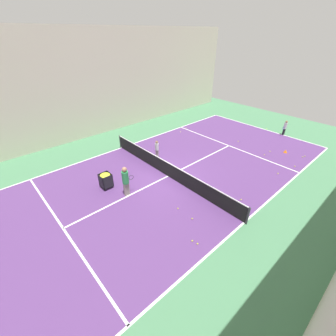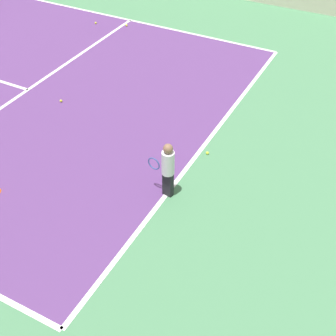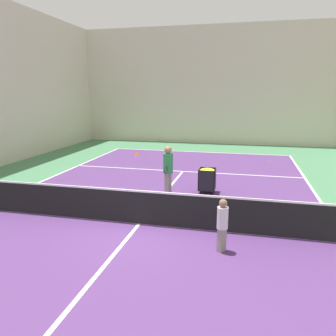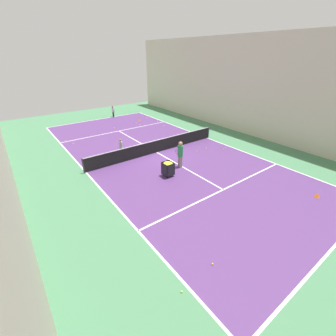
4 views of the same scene
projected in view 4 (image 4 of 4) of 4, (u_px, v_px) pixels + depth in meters
name	position (u px, v px, depth m)	size (l,w,h in m)	color
ground_plane	(157.00, 152.00, 17.07)	(35.19, 35.19, 0.00)	#477F56
court_playing_area	(157.00, 152.00, 17.07)	(10.81, 23.76, 0.00)	#563370
line_baseline_near	(98.00, 119.00, 25.53)	(10.81, 0.10, 0.00)	white
line_baseline_far	(331.00, 250.00, 8.60)	(10.81, 0.10, 0.00)	white
line_sideline_left	(207.00, 138.00, 19.94)	(0.10, 23.76, 0.00)	white
line_sideline_right	(86.00, 173.00, 14.19)	(0.10, 23.76, 0.00)	white
line_service_near	(119.00, 131.00, 21.72)	(10.81, 0.10, 0.00)	white
line_service_far	(223.00, 190.00, 12.41)	(10.81, 0.10, 0.00)	white
line_centre_service	(157.00, 152.00, 17.07)	(0.10, 13.07, 0.00)	white
hall_enclosure_left	(241.00, 86.00, 20.08)	(0.15, 31.49, 8.19)	beige
tennis_net	(157.00, 146.00, 16.83)	(11.11, 0.10, 1.00)	#2D2D33
player_near_baseline	(113.00, 111.00, 26.22)	(0.29, 0.60, 1.29)	black
coach_at_net	(180.00, 153.00, 14.44)	(0.40, 0.70, 1.78)	gray
child_midcourt	(121.00, 146.00, 16.25)	(0.36, 0.36, 1.28)	gray
ball_cart	(168.00, 166.00, 13.52)	(0.60, 0.62, 0.93)	black
training_cone_0	(317.00, 195.00, 11.75)	(0.26, 0.26, 0.23)	orange
training_cone_1	(139.00, 119.00, 25.07)	(0.27, 0.27, 0.23)	orange
tennis_ball_0	(73.00, 144.00, 18.64)	(0.07, 0.07, 0.07)	yellow
tennis_ball_1	(136.00, 123.00, 24.14)	(0.07, 0.07, 0.07)	yellow
tennis_ball_2	(182.00, 292.00, 7.09)	(0.07, 0.07, 0.07)	yellow
tennis_ball_3	(114.00, 128.00, 22.60)	(0.07, 0.07, 0.07)	yellow
tennis_ball_4	(225.00, 148.00, 17.73)	(0.07, 0.07, 0.07)	yellow
tennis_ball_5	(147.00, 118.00, 26.06)	(0.07, 0.07, 0.07)	yellow
tennis_ball_6	(164.00, 125.00, 23.28)	(0.07, 0.07, 0.07)	yellow
tennis_ball_7	(157.00, 121.00, 24.68)	(0.07, 0.07, 0.07)	yellow
tennis_ball_8	(140.00, 125.00, 23.56)	(0.07, 0.07, 0.07)	yellow
tennis_ball_9	(197.00, 151.00, 17.25)	(0.07, 0.07, 0.07)	yellow
tennis_ball_10	(188.00, 136.00, 20.34)	(0.07, 0.07, 0.07)	yellow
tennis_ball_11	(223.00, 149.00, 17.55)	(0.07, 0.07, 0.07)	yellow
tennis_ball_12	(66.00, 141.00, 19.22)	(0.07, 0.07, 0.07)	yellow
tennis_ball_13	(206.00, 148.00, 17.77)	(0.07, 0.07, 0.07)	yellow
tennis_ball_14	(147.00, 118.00, 25.86)	(0.07, 0.07, 0.07)	yellow
tennis_ball_15	(100.00, 118.00, 25.82)	(0.07, 0.07, 0.07)	yellow
tennis_ball_16	(212.00, 264.00, 8.01)	(0.07, 0.07, 0.07)	yellow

